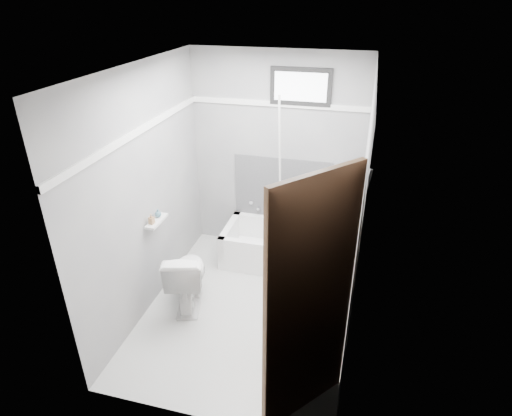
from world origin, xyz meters
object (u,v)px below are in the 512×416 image
(soap_bottle_a, at_px, (151,219))
(door, at_px, (343,343))
(office_chair, at_px, (326,216))
(soap_bottle_b, at_px, (158,213))
(bathtub, at_px, (287,248))
(toilet, at_px, (187,277))

(soap_bottle_a, bearing_deg, door, -32.40)
(office_chair, height_order, soap_bottle_b, office_chair)
(bathtub, distance_m, office_chair, 0.63)
(bathtub, bearing_deg, soap_bottle_b, -143.96)
(toilet, bearing_deg, soap_bottle_a, -14.39)
(office_chair, distance_m, soap_bottle_a, 1.91)
(bathtub, relative_size, soap_bottle_b, 17.81)
(office_chair, bearing_deg, door, -53.41)
(door, bearing_deg, office_chair, 98.45)
(soap_bottle_a, bearing_deg, bathtub, 40.28)
(bathtub, bearing_deg, toilet, -130.71)
(door, relative_size, soap_bottle_a, 19.09)
(office_chair, height_order, toilet, office_chair)
(office_chair, height_order, soap_bottle_a, office_chair)
(toilet, height_order, soap_bottle_b, soap_bottle_b)
(office_chair, relative_size, soap_bottle_b, 13.33)
(office_chair, distance_m, soap_bottle_b, 1.84)
(bathtub, xyz_separation_m, toilet, (-0.85, -0.99, 0.12))
(soap_bottle_b, bearing_deg, office_chair, 28.93)
(bathtub, distance_m, soap_bottle_a, 1.71)
(bathtub, xyz_separation_m, soap_bottle_b, (-1.17, -0.85, 0.75))
(office_chair, relative_size, door, 0.56)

